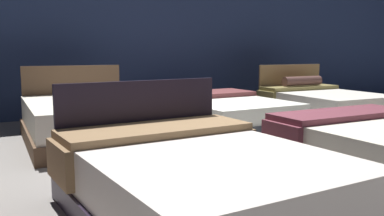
{
  "coord_description": "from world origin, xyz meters",
  "views": [
    {
      "loc": [
        -2.54,
        -4.22,
        1.22
      ],
      "look_at": [
        -0.1,
        0.25,
        0.52
      ],
      "focal_mm": 40.05,
      "sensor_mm": 36.0,
      "label": 1
    }
  ],
  "objects_px": {
    "bed_6": "(225,112)",
    "bed_7": "(323,103)",
    "bed_5": "(87,121)",
    "bed_1": "(198,182)"
  },
  "relations": [
    {
      "from": "bed_5",
      "to": "bed_7",
      "type": "relative_size",
      "value": 1.03
    },
    {
      "from": "bed_7",
      "to": "bed_6",
      "type": "bearing_deg",
      "value": -177.32
    },
    {
      "from": "bed_1",
      "to": "bed_7",
      "type": "bearing_deg",
      "value": 32.73
    },
    {
      "from": "bed_5",
      "to": "bed_1",
      "type": "bearing_deg",
      "value": -86.47
    },
    {
      "from": "bed_5",
      "to": "bed_7",
      "type": "height_order",
      "value": "bed_5"
    },
    {
      "from": "bed_6",
      "to": "bed_7",
      "type": "distance_m",
      "value": 2.15
    },
    {
      "from": "bed_5",
      "to": "bed_7",
      "type": "xyz_separation_m",
      "value": [
        4.36,
        0.1,
        -0.03
      ]
    },
    {
      "from": "bed_5",
      "to": "bed_7",
      "type": "bearing_deg",
      "value": 4.6
    },
    {
      "from": "bed_1",
      "to": "bed_5",
      "type": "height_order",
      "value": "bed_5"
    },
    {
      "from": "bed_6",
      "to": "bed_7",
      "type": "xyz_separation_m",
      "value": [
        2.15,
        0.04,
        0.01
      ]
    }
  ]
}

